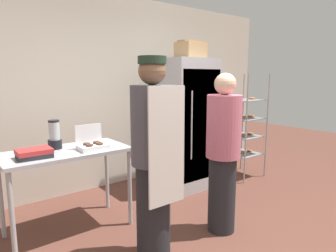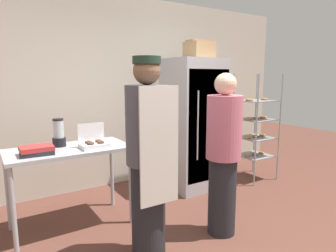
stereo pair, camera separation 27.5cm
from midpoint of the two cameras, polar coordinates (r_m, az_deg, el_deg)
back_wall at (r=4.48m, az=-13.78°, el=6.20°), size 6.40×0.12×2.75m
refrigerator at (r=4.31m, az=1.52°, el=0.36°), size 0.74×0.72×1.85m
baking_rack at (r=4.89m, az=12.75°, el=-0.15°), size 0.54×0.50×1.65m
prep_counter at (r=3.27m, az=-21.16°, el=-6.07°), size 1.23×0.63×0.87m
donut_box at (r=3.19m, az=-16.60°, el=-3.53°), size 0.29×0.21×0.25m
blender_pitcher at (r=3.33m, az=-23.05°, el=-1.81°), size 0.14×0.14×0.30m
binder_stack at (r=3.06m, az=-26.54°, el=-4.71°), size 0.31×0.23×0.08m
cardboard_storage_box at (r=4.34m, az=2.46°, el=14.24°), size 0.36×0.32×0.25m
person_baker at (r=2.60m, az=-5.87°, el=-5.90°), size 0.38×0.39×1.77m
person_customer at (r=3.08m, az=7.95°, el=-5.15°), size 0.35×0.35×1.64m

